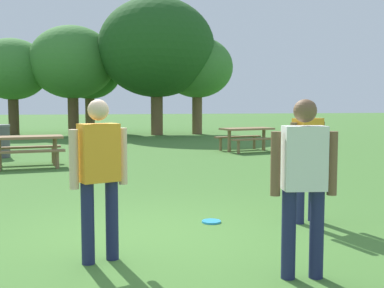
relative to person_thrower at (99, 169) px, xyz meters
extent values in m
plane|color=#447530|center=(0.55, 0.76, -0.94)|extent=(120.00, 120.00, 0.00)
cylinder|color=#1E234C|center=(-0.12, -0.05, -0.53)|extent=(0.13, 0.13, 0.82)
cylinder|color=#1E234C|center=(0.12, 0.05, -0.53)|extent=(0.13, 0.13, 0.82)
cube|color=orange|center=(0.00, 0.00, 0.17)|extent=(0.43, 0.34, 0.58)
sphere|color=beige|center=(0.00, 0.00, 0.59)|extent=(0.21, 0.21, 0.21)
cylinder|color=beige|center=(-0.24, -0.10, 0.12)|extent=(0.09, 0.09, 0.58)
cylinder|color=beige|center=(0.24, 0.10, 0.12)|extent=(0.09, 0.09, 0.58)
cylinder|color=#1E234C|center=(2.86, 1.13, -0.53)|extent=(0.13, 0.13, 0.82)
cylinder|color=#1E234C|center=(2.62, 1.04, -0.53)|extent=(0.13, 0.13, 0.82)
cube|color=orange|center=(2.74, 1.08, 0.17)|extent=(0.43, 0.34, 0.58)
sphere|color=brown|center=(2.74, 1.08, 0.59)|extent=(0.21, 0.21, 0.21)
cylinder|color=brown|center=(2.98, 1.18, 0.12)|extent=(0.09, 0.09, 0.58)
cylinder|color=brown|center=(2.50, 0.99, 0.12)|extent=(0.09, 0.09, 0.58)
cylinder|color=#1E234C|center=(1.68, -0.83, -0.53)|extent=(0.13, 0.13, 0.82)
cylinder|color=#1E234C|center=(1.93, -0.87, -0.53)|extent=(0.13, 0.13, 0.82)
cube|color=white|center=(1.80, -0.85, 0.17)|extent=(0.41, 0.27, 0.58)
sphere|color=brown|center=(1.80, -0.85, 0.59)|extent=(0.21, 0.21, 0.21)
cylinder|color=brown|center=(1.55, -0.81, 0.12)|extent=(0.09, 0.09, 0.58)
cylinder|color=brown|center=(2.06, -0.89, 0.12)|extent=(0.09, 0.09, 0.58)
cylinder|color=#2D9EDB|center=(1.49, 1.32, -0.93)|extent=(0.26, 0.26, 0.03)
cube|color=olive|center=(-1.64, 7.72, -0.20)|extent=(1.80, 1.01, 0.06)
cube|color=olive|center=(-1.55, 7.14, -0.50)|extent=(1.72, 0.51, 0.05)
cube|color=olive|center=(-1.73, 8.29, -0.50)|extent=(1.72, 0.51, 0.05)
cylinder|color=olive|center=(-2.38, 8.19, -0.73)|extent=(0.09, 0.09, 0.41)
cylinder|color=olive|center=(-0.99, 7.81, -0.59)|extent=(0.11, 0.11, 0.71)
cylinder|color=olive|center=(-0.90, 7.24, -0.73)|extent=(0.09, 0.09, 0.41)
cylinder|color=olive|center=(-1.07, 8.39, -0.73)|extent=(0.09, 0.09, 0.41)
cube|color=olive|center=(4.92, 10.28, -0.20)|extent=(1.83, 1.14, 0.06)
cube|color=olive|center=(5.06, 9.72, -0.50)|extent=(1.71, 0.66, 0.05)
cube|color=olive|center=(4.78, 10.84, -0.50)|extent=(1.71, 0.66, 0.05)
cylinder|color=olive|center=(4.28, 10.12, -0.59)|extent=(0.11, 0.11, 0.71)
cylinder|color=olive|center=(4.41, 9.56, -0.73)|extent=(0.09, 0.09, 0.41)
cylinder|color=olive|center=(4.14, 10.69, -0.73)|extent=(0.09, 0.09, 0.41)
cylinder|color=olive|center=(5.56, 10.44, -0.59)|extent=(0.11, 0.11, 0.71)
cylinder|color=olive|center=(5.70, 9.87, -0.73)|extent=(0.09, 0.09, 0.41)
cylinder|color=olive|center=(5.43, 11.00, -0.73)|extent=(0.09, 0.09, 0.41)
cylinder|color=#515156|center=(-2.69, 10.01, -0.49)|extent=(0.56, 0.56, 0.90)
cylinder|color=#237047|center=(7.39, 11.25, -0.49)|extent=(0.56, 0.56, 0.90)
cylinder|color=#2E8657|center=(7.39, 11.25, -0.01)|extent=(0.59, 0.59, 0.06)
cylinder|color=#4C3823|center=(-3.84, 20.45, 0.19)|extent=(0.50, 0.50, 2.25)
ellipsoid|color=#3D7A33|center=(-3.84, 20.45, 2.29)|extent=(3.54, 3.54, 3.01)
cylinder|color=brown|center=(-0.95, 19.95, 0.27)|extent=(0.53, 0.53, 2.42)
ellipsoid|color=#3D7A33|center=(-0.95, 19.95, 2.63)|extent=(4.20, 4.20, 3.57)
cylinder|color=brown|center=(-0.14, 21.34, 0.19)|extent=(0.49, 0.49, 2.27)
ellipsoid|color=#286023|center=(-0.14, 21.34, 2.23)|extent=(3.29, 3.29, 2.80)
cylinder|color=brown|center=(3.10, 18.89, 0.41)|extent=(0.59, 0.59, 2.70)
ellipsoid|color=#21511E|center=(3.10, 18.89, 3.32)|extent=(5.67, 5.67, 4.82)
cylinder|color=brown|center=(5.16, 19.05, 0.24)|extent=(0.50, 0.50, 2.37)
ellipsoid|color=#3D7A33|center=(5.16, 19.05, 2.41)|extent=(3.58, 3.58, 3.04)
camera|label=1|loc=(-0.07, -4.89, 0.67)|focal=45.41mm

